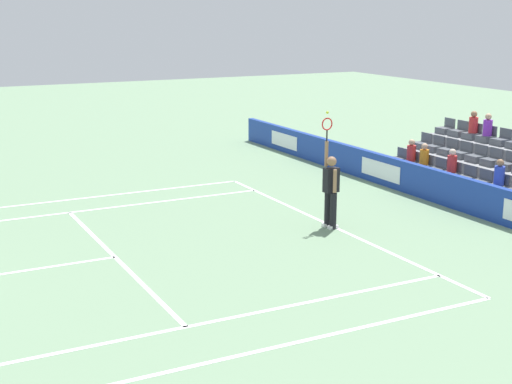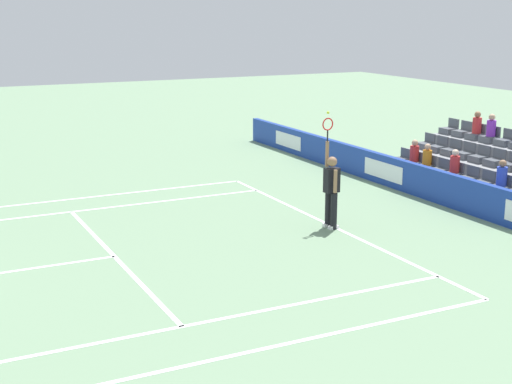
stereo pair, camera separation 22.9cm
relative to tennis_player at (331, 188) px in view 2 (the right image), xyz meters
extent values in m
cube|color=white|center=(0.20, -0.11, -0.99)|extent=(10.97, 0.10, 0.01)
cube|color=white|center=(0.20, 5.38, -0.99)|extent=(8.23, 0.10, 0.01)
cube|color=white|center=(4.31, 5.84, -0.99)|extent=(0.10, 11.89, 0.01)
cube|color=white|center=(-3.92, 5.84, -0.99)|extent=(0.10, 11.89, 0.01)
cube|color=white|center=(5.68, 5.84, -0.99)|extent=(0.10, 11.89, 0.01)
cube|color=white|center=(-5.29, 5.84, -0.99)|extent=(0.10, 11.89, 0.01)
cube|color=white|center=(0.20, -0.01, -0.99)|extent=(0.10, 0.20, 0.01)
cube|color=#193899|center=(0.20, -3.98, -0.53)|extent=(24.10, 0.20, 0.92)
cube|color=white|center=(3.21, -3.87, -0.53)|extent=(1.93, 0.01, 0.51)
cube|color=white|center=(9.23, -3.87, -0.53)|extent=(1.93, 0.01, 0.51)
cylinder|color=black|center=(-0.13, -0.01, -0.54)|extent=(0.16, 0.16, 0.90)
cylinder|color=black|center=(0.11, 0.00, -0.54)|extent=(0.16, 0.16, 0.90)
cube|color=white|center=(-0.13, -0.01, -0.95)|extent=(0.13, 0.27, 0.08)
cube|color=white|center=(0.11, 0.00, -0.95)|extent=(0.13, 0.27, 0.08)
cube|color=black|center=(-0.01, 0.00, 0.21)|extent=(0.24, 0.37, 0.60)
sphere|color=#9E7251|center=(-0.01, 0.00, 0.67)|extent=(0.24, 0.24, 0.24)
cylinder|color=#9E7251|center=(0.21, 0.01, 0.82)|extent=(0.09, 0.09, 0.62)
cylinder|color=#9E7251|center=(-0.23, 0.04, 0.23)|extent=(0.09, 0.09, 0.56)
cylinder|color=black|center=(0.21, 0.01, 1.27)|extent=(0.04, 0.04, 0.28)
torus|color=red|center=(0.21, 0.01, 1.55)|extent=(0.05, 0.31, 0.31)
sphere|color=#D1E533|center=(0.21, 0.01, 1.83)|extent=(0.07, 0.07, 0.07)
cube|color=gray|center=(0.20, -5.06, -0.78)|extent=(8.06, 0.95, 0.42)
cube|color=#545960|center=(-0.42, -5.06, -0.47)|extent=(0.48, 0.44, 0.20)
cube|color=#545960|center=(-0.42, -5.26, -0.22)|extent=(0.48, 0.04, 0.30)
cube|color=#545960|center=(0.20, -5.06, -0.47)|extent=(0.48, 0.44, 0.20)
cube|color=#545960|center=(0.20, -5.26, -0.22)|extent=(0.48, 0.04, 0.30)
cube|color=#545960|center=(0.82, -5.06, -0.47)|extent=(0.48, 0.44, 0.20)
cube|color=#545960|center=(0.82, -5.26, -0.22)|extent=(0.48, 0.04, 0.30)
cube|color=#545960|center=(1.44, -5.06, -0.47)|extent=(0.48, 0.44, 0.20)
cube|color=#545960|center=(1.44, -5.26, -0.22)|extent=(0.48, 0.04, 0.30)
cube|color=#545960|center=(2.06, -5.06, -0.47)|extent=(0.48, 0.44, 0.20)
cube|color=#545960|center=(2.06, -5.26, -0.22)|extent=(0.48, 0.04, 0.30)
cube|color=#545960|center=(2.68, -5.06, -0.47)|extent=(0.48, 0.44, 0.20)
cube|color=#545960|center=(2.68, -5.26, -0.22)|extent=(0.48, 0.04, 0.30)
cube|color=#545960|center=(3.30, -5.06, -0.47)|extent=(0.48, 0.44, 0.20)
cube|color=#545960|center=(3.30, -5.26, -0.22)|extent=(0.48, 0.04, 0.30)
cube|color=#545960|center=(3.92, -5.06, -0.47)|extent=(0.48, 0.44, 0.20)
cube|color=#545960|center=(3.92, -5.26, -0.22)|extent=(0.48, 0.04, 0.30)
cube|color=gray|center=(0.20, -6.01, -0.57)|extent=(8.06, 0.95, 0.84)
cube|color=#545960|center=(0.20, -6.01, -0.05)|extent=(0.48, 0.44, 0.20)
cube|color=#545960|center=(0.82, -6.01, -0.05)|extent=(0.48, 0.44, 0.20)
cube|color=#545960|center=(0.82, -6.21, 0.20)|extent=(0.48, 0.04, 0.30)
cube|color=#545960|center=(1.44, -6.01, -0.05)|extent=(0.48, 0.44, 0.20)
cube|color=#545960|center=(1.44, -6.21, 0.20)|extent=(0.48, 0.04, 0.30)
cube|color=#545960|center=(2.06, -6.01, -0.05)|extent=(0.48, 0.44, 0.20)
cube|color=#545960|center=(2.06, -6.21, 0.20)|extent=(0.48, 0.04, 0.30)
cube|color=#545960|center=(2.68, -6.01, -0.05)|extent=(0.48, 0.44, 0.20)
cube|color=#545960|center=(2.68, -6.21, 0.20)|extent=(0.48, 0.04, 0.30)
cube|color=#545960|center=(3.30, -6.01, -0.05)|extent=(0.48, 0.44, 0.20)
cube|color=#545960|center=(3.30, -6.21, 0.20)|extent=(0.48, 0.04, 0.30)
cube|color=#545960|center=(3.92, -6.01, -0.05)|extent=(0.48, 0.44, 0.20)
cube|color=#545960|center=(3.92, -6.21, 0.20)|extent=(0.48, 0.04, 0.30)
cube|color=#545960|center=(1.44, -6.96, 0.37)|extent=(0.48, 0.44, 0.20)
cube|color=#545960|center=(1.44, -7.16, 0.62)|extent=(0.48, 0.04, 0.30)
cube|color=#545960|center=(2.06, -6.96, 0.37)|extent=(0.48, 0.44, 0.20)
cube|color=#545960|center=(2.06, -7.16, 0.62)|extent=(0.48, 0.04, 0.30)
cube|color=#545960|center=(2.68, -6.96, 0.37)|extent=(0.48, 0.44, 0.20)
cube|color=#545960|center=(2.68, -7.16, 0.62)|extent=(0.48, 0.04, 0.30)
cube|color=#545960|center=(3.30, -6.96, 0.37)|extent=(0.48, 0.44, 0.20)
cube|color=#545960|center=(3.30, -7.16, 0.62)|extent=(0.48, 0.04, 0.30)
cube|color=#545960|center=(3.92, -6.96, 0.37)|extent=(0.48, 0.44, 0.20)
cube|color=#545960|center=(3.92, -7.16, 0.62)|extent=(0.48, 0.04, 0.30)
cylinder|color=red|center=(3.30, -5.11, -0.13)|extent=(0.28, 0.28, 0.49)
sphere|color=#D3A884|center=(3.30, -5.11, 0.22)|extent=(0.20, 0.20, 0.20)
cylinder|color=purple|center=(2.06, -7.01, 0.71)|extent=(0.28, 0.28, 0.49)
sphere|color=#D3A884|center=(2.06, -7.01, 1.06)|extent=(0.20, 0.20, 0.20)
cylinder|color=red|center=(1.44, -5.11, -0.13)|extent=(0.28, 0.28, 0.49)
sphere|color=beige|center=(1.44, -5.11, 0.21)|extent=(0.20, 0.20, 0.20)
cylinder|color=orange|center=(2.68, -5.11, -0.14)|extent=(0.28, 0.28, 0.46)
sphere|color=#D3A884|center=(2.68, -5.11, 0.19)|extent=(0.20, 0.20, 0.20)
cylinder|color=red|center=(2.68, -7.01, 0.71)|extent=(0.28, 0.28, 0.49)
sphere|color=#9E7251|center=(2.68, -7.01, 1.06)|extent=(0.20, 0.20, 0.20)
cylinder|color=blue|center=(-0.42, -5.11, -0.12)|extent=(0.28, 0.28, 0.51)
sphere|color=#9E7251|center=(-0.42, -5.11, 0.24)|extent=(0.20, 0.20, 0.20)
camera|label=1|loc=(-14.78, 9.62, 4.18)|focal=52.03mm
camera|label=2|loc=(-14.88, 9.42, 4.18)|focal=52.03mm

